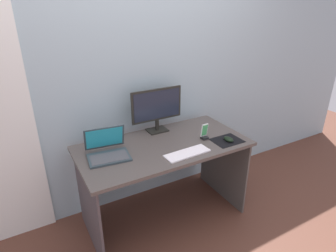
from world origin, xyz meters
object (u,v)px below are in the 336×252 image
object	(u,v)px
monitor	(157,108)
laptop	(108,151)
keyboard_external	(187,153)
phone_in_dock	(204,134)
mouse	(229,139)

from	to	relation	value
monitor	laptop	world-z (taller)	monitor
keyboard_external	phone_in_dock	world-z (taller)	phone_in_dock
monitor	phone_in_dock	world-z (taller)	monitor
keyboard_external	mouse	world-z (taller)	mouse
keyboard_external	phone_in_dock	bearing A→B (deg)	26.94
laptop	mouse	size ratio (longest dim) A/B	3.44
keyboard_external	mouse	size ratio (longest dim) A/B	3.70
laptop	phone_in_dock	xyz separation A→B (m)	(0.82, -0.12, 0.00)
monitor	keyboard_external	size ratio (longest dim) A/B	1.30
monitor	phone_in_dock	distance (m)	0.48
mouse	phone_in_dock	bearing A→B (deg)	131.61
monitor	mouse	distance (m)	0.68
laptop	mouse	world-z (taller)	laptop
keyboard_external	laptop	bearing A→B (deg)	151.42
keyboard_external	phone_in_dock	xyz separation A→B (m)	(0.27, 0.15, 0.04)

